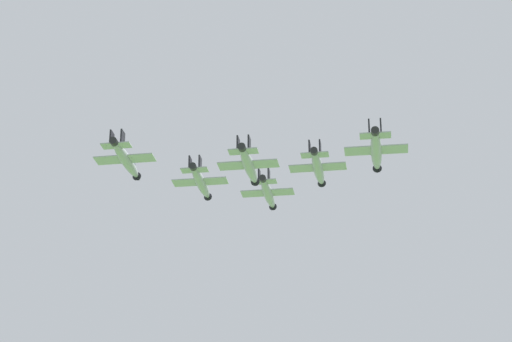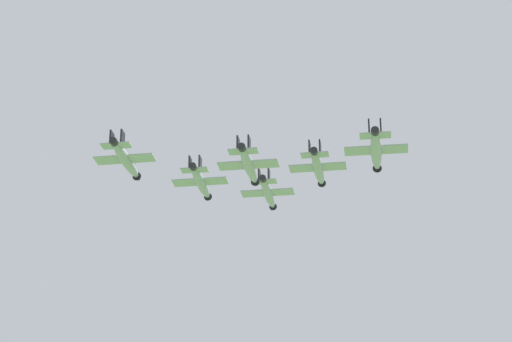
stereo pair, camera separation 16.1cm
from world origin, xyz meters
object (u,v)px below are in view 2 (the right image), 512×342
at_px(jet_left_wingman, 201,182).
at_px(jet_right_outer, 376,151).
at_px(jet_left_outer, 126,160).
at_px(jet_slot_rear, 249,166).
at_px(jet_right_wingman, 318,168).
at_px(jet_lead, 268,193).

bearing_deg(jet_left_wingman, jet_right_outer, -111.26).
distance_m(jet_left_outer, jet_slot_rear, 20.80).
bearing_deg(jet_slot_rear, jet_left_outer, 90.56).
bearing_deg(jet_left_outer, jet_right_outer, -89.09).
relative_size(jet_right_wingman, jet_right_outer, 0.98).
relative_size(jet_left_wingman, jet_right_wingman, 0.98).
bearing_deg(jet_right_wingman, jet_left_wingman, 90.56).
height_order(jet_right_wingman, jet_left_outer, jet_right_wingman).
xyz_separation_m(jet_left_wingman, jet_right_outer, (32.97, -4.79, -1.34)).
distance_m(jet_lead, jet_right_wingman, 15.98).
xyz_separation_m(jet_right_wingman, jet_left_outer, (-27.43, -18.90, -1.87)).
distance_m(jet_left_wingman, jet_right_outer, 33.34).
xyz_separation_m(jet_left_wingman, jet_right_wingman, (20.13, 4.70, 1.50)).
relative_size(jet_lead, jet_left_wingman, 1.01).
height_order(jet_lead, jet_right_outer, jet_lead).
bearing_deg(jet_right_outer, jet_left_outer, 89.33).
distance_m(jet_right_wingman, jet_slot_rear, 16.50).
bearing_deg(jet_left_outer, jet_slot_rear, -89.09).
bearing_deg(jet_slot_rear, jet_lead, 0.56).
height_order(jet_left_outer, jet_right_outer, jet_left_outer).
xyz_separation_m(jet_lead, jet_slot_rear, (5.53, -23.69, -4.92)).
xyz_separation_m(jet_left_outer, jet_right_outer, (40.27, 9.41, -0.98)).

